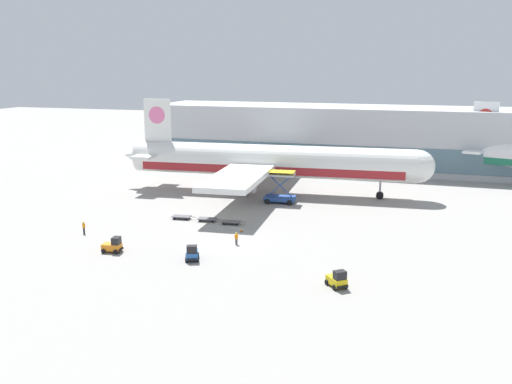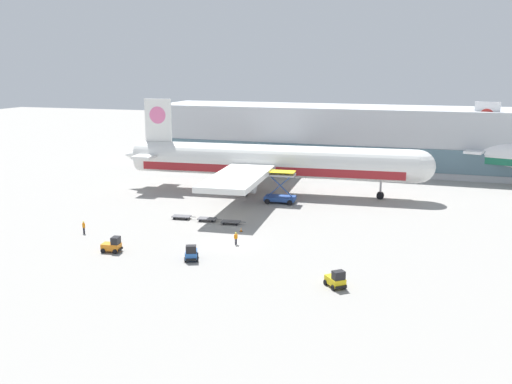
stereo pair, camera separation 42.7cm
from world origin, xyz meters
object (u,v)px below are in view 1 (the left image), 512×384
(baggage_tug_far, at_px, (192,253))
(ground_crew_far, at_px, (236,238))
(baggage_tug_foreground, at_px, (113,245))
(baggage_tug_mid, at_px, (337,279))
(baggage_dolly_third, at_px, (231,222))
(airplane_main, at_px, (266,162))
(baggage_dolly_second, at_px, (207,219))
(ground_crew_near, at_px, (84,226))
(traffic_cone_near, at_px, (241,230))
(baggage_dolly_lead, at_px, (182,217))
(scissor_lift_loader, at_px, (280,191))

(baggage_tug_far, height_order, ground_crew_far, baggage_tug_far)
(baggage_tug_foreground, xyz_separation_m, baggage_tug_mid, (29.04, -3.11, 0.00))
(baggage_tug_mid, height_order, baggage_dolly_third, baggage_tug_mid)
(airplane_main, height_order, baggage_dolly_second, airplane_main)
(baggage_dolly_third, height_order, ground_crew_near, ground_crew_near)
(baggage_dolly_second, distance_m, traffic_cone_near, 7.64)
(baggage_dolly_lead, relative_size, baggage_dolly_third, 1.00)
(scissor_lift_loader, xyz_separation_m, traffic_cone_near, (-0.64, -18.54, -1.78))
(airplane_main, bearing_deg, baggage_tug_mid, -68.23)
(scissor_lift_loader, bearing_deg, baggage_tug_foreground, -116.57)
(baggage_tug_far, xyz_separation_m, traffic_cone_near, (1.76, 13.28, -0.57))
(scissor_lift_loader, distance_m, baggage_tug_foreground, 34.63)
(ground_crew_far, bearing_deg, baggage_dolly_second, -107.18)
(baggage_tug_far, xyz_separation_m, baggage_dolly_lead, (-9.23, 16.96, -0.49))
(baggage_tug_far, height_order, baggage_dolly_lead, baggage_tug_far)
(baggage_dolly_second, distance_m, ground_crew_far, 12.47)
(baggage_tug_foreground, relative_size, ground_crew_near, 1.46)
(scissor_lift_loader, bearing_deg, baggage_dolly_third, -106.43)
(baggage_tug_far, bearing_deg, baggage_tug_mid, 57.22)
(ground_crew_near, relative_size, traffic_cone_near, 2.84)
(traffic_cone_near, bearing_deg, baggage_tug_mid, -45.14)
(baggage_tug_foreground, distance_m, baggage_dolly_second, 18.09)
(scissor_lift_loader, xyz_separation_m, ground_crew_near, (-21.39, -26.15, -1.03))
(baggage_tug_foreground, distance_m, baggage_dolly_third, 19.35)
(scissor_lift_loader, bearing_deg, ground_crew_near, -133.43)
(airplane_main, bearing_deg, baggage_dolly_second, -102.07)
(scissor_lift_loader, relative_size, ground_crew_far, 3.27)
(scissor_lift_loader, height_order, baggage_dolly_third, scissor_lift_loader)
(baggage_tug_mid, relative_size, ground_crew_far, 1.65)
(traffic_cone_near, bearing_deg, baggage_dolly_lead, 161.50)
(baggage_tug_far, bearing_deg, baggage_dolly_lead, -174.01)
(baggage_dolly_third, bearing_deg, ground_crew_far, -72.13)
(baggage_tug_mid, xyz_separation_m, traffic_cone_near, (-16.48, 16.56, -0.57))
(baggage_tug_far, relative_size, baggage_dolly_third, 0.74)
(baggage_tug_foreground, height_order, baggage_dolly_third, baggage_tug_foreground)
(baggage_tug_foreground, xyz_separation_m, baggage_dolly_lead, (1.56, 17.13, -0.49))
(ground_crew_far, bearing_deg, baggage_tug_mid, 87.50)
(scissor_lift_loader, xyz_separation_m, baggage_tug_mid, (15.84, -35.10, -1.21))
(baggage_tug_foreground, height_order, ground_crew_far, baggage_tug_foreground)
(airplane_main, bearing_deg, ground_crew_far, -84.86)
(baggage_dolly_second, relative_size, ground_crew_far, 2.24)
(baggage_dolly_second, bearing_deg, ground_crew_near, -147.28)
(baggage_tug_mid, xyz_separation_m, baggage_dolly_lead, (-27.47, 20.24, -0.49))
(airplane_main, height_order, baggage_dolly_lead, airplane_main)
(airplane_main, bearing_deg, scissor_lift_loader, -60.20)
(ground_crew_near, xyz_separation_m, ground_crew_far, (22.07, 1.74, -0.08))
(baggage_tug_foreground, height_order, ground_crew_near, baggage_tug_foreground)
(baggage_dolly_lead, distance_m, ground_crew_near, 14.94)
(baggage_dolly_third, bearing_deg, baggage_tug_foreground, -126.67)
(scissor_lift_loader, distance_m, baggage_tug_mid, 38.53)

